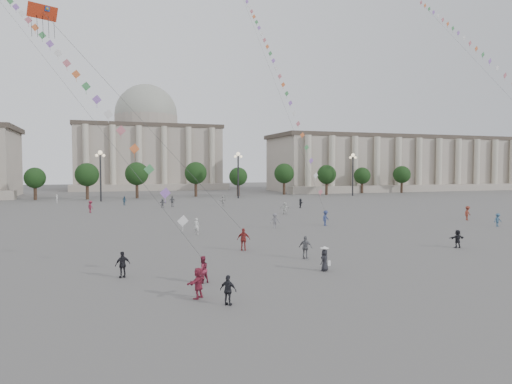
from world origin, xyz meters
name	(u,v)px	position (x,y,z in m)	size (l,w,h in m)	color
ground	(311,261)	(0.00, 0.00, 0.00)	(360.00, 360.00, 0.00)	#54514F
hall_east	(396,164)	(75.00, 93.89, 8.43)	(84.00, 26.22, 17.20)	#A5998A
hall_central	(147,147)	(0.00, 129.22, 14.23)	(48.30, 34.30, 35.50)	#A5998A
tree_row	(168,175)	(0.00, 78.00, 5.39)	(137.12, 5.12, 8.00)	#37271B
lamp_post_mid_west	(100,166)	(-15.00, 70.00, 7.35)	(2.00, 0.90, 10.65)	#262628
lamp_post_mid_east	(238,166)	(15.00, 70.00, 7.35)	(2.00, 0.90, 10.65)	#262628
lamp_post_far_east	(353,167)	(45.00, 70.00, 7.35)	(2.00, 0.90, 10.65)	#262628
person_crowd_0	(124,201)	(-10.82, 58.00, 0.84)	(0.99, 0.41, 1.69)	#365B79
person_crowd_3	(458,239)	(14.65, 1.12, 0.79)	(1.47, 0.47, 1.58)	black
person_crowd_4	(223,201)	(6.42, 50.93, 0.95)	(1.77, 0.56, 1.91)	silver
person_crowd_6	(275,221)	(4.23, 18.41, 0.87)	(1.12, 0.64, 1.73)	slate
person_crowd_7	(285,208)	(11.40, 32.92, 0.91)	(1.69, 0.54, 1.82)	silver
person_crowd_8	(468,213)	(31.44, 17.63, 0.96)	(1.24, 0.71, 1.92)	maroon
person_crowd_9	(301,203)	(18.11, 42.06, 0.83)	(1.54, 0.49, 1.66)	black
person_crowd_10	(57,199)	(-23.32, 68.00, 0.84)	(0.61, 0.40, 1.68)	silver
person_crowd_12	(163,203)	(-4.69, 50.15, 0.82)	(1.52, 0.48, 1.64)	slate
person_crowd_13	(196,226)	(-5.37, 16.44, 0.88)	(0.64, 0.42, 1.75)	silver
person_crowd_14	(498,220)	(29.93, 11.29, 0.79)	(1.02, 0.59, 1.58)	#345776
person_crowd_16	(172,201)	(-2.79, 51.88, 0.96)	(1.13, 0.47, 1.92)	slate
person_crowd_17	(91,207)	(-16.48, 44.93, 0.95)	(1.22, 0.70, 1.90)	maroon
tourist_0	(244,239)	(-3.44, 5.84, 0.95)	(1.11, 0.46, 1.89)	maroon
tourist_1	(228,290)	(-8.71, -8.63, 0.77)	(0.91, 0.38, 1.55)	black
tourist_2	(198,283)	(-9.90, -6.91, 0.83)	(1.54, 0.49, 1.66)	#992941
tourist_3	(306,247)	(0.04, 0.98, 0.88)	(1.03, 0.43, 1.76)	slate
tourist_4	(123,265)	(-13.52, -0.85, 0.84)	(0.98, 0.41, 1.68)	black
kite_flyer_0	(202,270)	(-9.01, -3.78, 0.82)	(0.80, 0.62, 1.65)	maroon
kite_flyer_1	(326,218)	(10.87, 18.61, 0.93)	(1.20, 0.69, 1.86)	navy
hat_person	(325,259)	(-0.50, -3.24, 0.80)	(0.86, 0.78, 1.69)	black
dragon_kite	(46,24)	(-18.58, 8.31, 18.04)	(8.80, 1.96, 23.29)	#B22C13
kite_train_west	(32,30)	(-21.34, 22.51, 21.37)	(23.77, 49.33, 66.69)	#3F3F3F
kite_train_mid	(266,48)	(11.10, 40.53, 26.62)	(1.19, 41.35, 62.19)	#3F3F3F
kite_train_east	(487,62)	(37.06, 20.68, 21.90)	(12.50, 43.75, 59.53)	#3F3F3F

